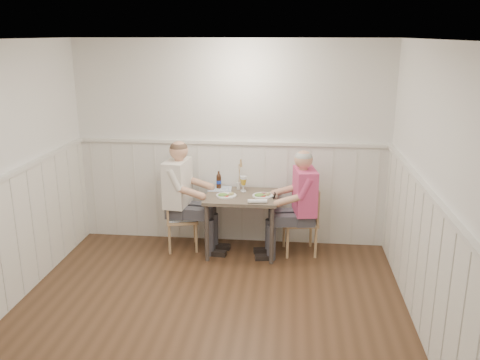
{
  "coord_description": "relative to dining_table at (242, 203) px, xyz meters",
  "views": [
    {
      "loc": [
        0.77,
        -4.03,
        2.65
      ],
      "look_at": [
        0.18,
        1.64,
        1.0
      ],
      "focal_mm": 38.0,
      "sensor_mm": 36.0,
      "label": 1
    }
  ],
  "objects": [
    {
      "name": "rolled_napkin",
      "position": [
        0.21,
        -0.29,
        0.13
      ],
      "size": [
        0.23,
        0.08,
        0.05
      ],
      "color": "white",
      "rests_on": "dining_table"
    },
    {
      "name": "man_in_pink",
      "position": [
        0.72,
        -0.03,
        -0.08
      ],
      "size": [
        0.67,
        0.47,
        1.36
      ],
      "color": "#3F3F47",
      "rests_on": "ground"
    },
    {
      "name": "diner_cream",
      "position": [
        -0.76,
        0.01,
        -0.05
      ],
      "size": [
        0.69,
        0.48,
        1.43
      ],
      "color": "#3F3F47",
      "rests_on": "ground"
    },
    {
      "name": "beer_bottle",
      "position": [
        -0.32,
        0.25,
        0.2
      ],
      "size": [
        0.06,
        0.06,
        0.22
      ],
      "color": "black",
      "rests_on": "dining_table"
    },
    {
      "name": "gingham_mat",
      "position": [
        -0.3,
        0.22,
        0.11
      ],
      "size": [
        0.32,
        0.26,
        0.01
      ],
      "color": "#6B8CB7",
      "rests_on": "dining_table"
    },
    {
      "name": "plate_man",
      "position": [
        0.25,
        -0.03,
        0.12
      ],
      "size": [
        0.25,
        0.25,
        0.06
      ],
      "color": "white",
      "rests_on": "dining_table"
    },
    {
      "name": "ground_plane",
      "position": [
        -0.18,
        -1.84,
        -0.65
      ],
      "size": [
        4.5,
        4.5,
        0.0
      ],
      "primitive_type": "plane",
      "color": "#452D1A"
    },
    {
      "name": "dining_table",
      "position": [
        0.0,
        0.0,
        0.0
      ],
      "size": [
        0.87,
        0.7,
        0.75
      ],
      "color": "#4E4535",
      "rests_on": "ground"
    },
    {
      "name": "grass_vase",
      "position": [
        -0.07,
        0.24,
        0.29
      ],
      "size": [
        0.05,
        0.05,
        0.42
      ],
      "color": "silver",
      "rests_on": "dining_table"
    },
    {
      "name": "room_shell",
      "position": [
        -0.18,
        -1.84,
        0.87
      ],
      "size": [
        4.04,
        4.54,
        2.6
      ],
      "color": "white",
      "rests_on": "ground"
    },
    {
      "name": "wainscot",
      "position": [
        -0.18,
        -1.15,
        0.04
      ],
      "size": [
        4.0,
        4.49,
        1.34
      ],
      "color": "white",
      "rests_on": "ground"
    },
    {
      "name": "plate_diner",
      "position": [
        -0.19,
        -0.07,
        0.12
      ],
      "size": [
        0.25,
        0.25,
        0.06
      ],
      "color": "white",
      "rests_on": "dining_table"
    },
    {
      "name": "beer_glass_b",
      "position": [
        0.01,
        0.15,
        0.24
      ],
      "size": [
        0.08,
        0.08,
        0.2
      ],
      "color": "silver",
      "rests_on": "dining_table"
    },
    {
      "name": "chair_right",
      "position": [
        0.77,
        0.07,
        -0.18
      ],
      "size": [
        0.46,
        0.46,
        0.85
      ],
      "color": "tan",
      "rests_on": "ground"
    },
    {
      "name": "beer_glass_a",
      "position": [
        -0.0,
        0.18,
        0.23
      ],
      "size": [
        0.08,
        0.08,
        0.19
      ],
      "color": "silver",
      "rests_on": "dining_table"
    },
    {
      "name": "chair_left",
      "position": [
        -0.81,
        0.03,
        -0.2
      ],
      "size": [
        0.47,
        0.47,
        0.82
      ],
      "color": "tan",
      "rests_on": "ground"
    }
  ]
}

